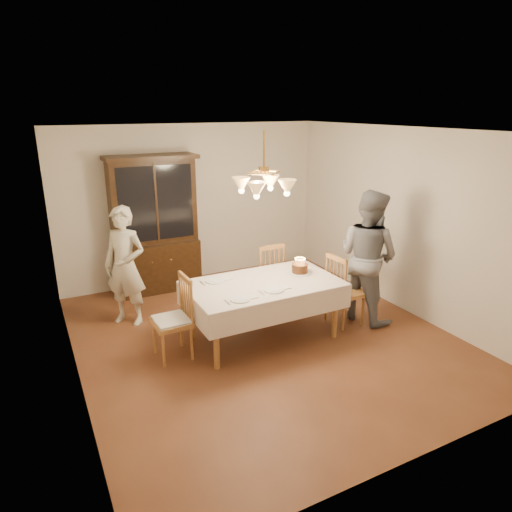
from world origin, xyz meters
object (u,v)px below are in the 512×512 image
china_hutch (155,227)px  birthday_cake (300,269)px  dining_table (263,288)px  chair_far_side (266,278)px  elderly_woman (125,266)px

china_hutch → birthday_cake: size_ratio=7.20×
china_hutch → birthday_cake: 2.56m
china_hutch → dining_table: bearing=-71.8°
dining_table → birthday_cake: birthday_cake is taller
dining_table → birthday_cake: (0.59, 0.08, 0.14)m
chair_far_side → birthday_cake: (0.09, -0.76, 0.38)m
china_hutch → elderly_woman: bearing=-124.5°
china_hutch → elderly_woman: china_hutch is taller
elderly_woman → birthday_cake: bearing=13.5°
elderly_woman → birthday_cake: 2.33m
chair_far_side → elderly_woman: size_ratio=0.61×
china_hutch → elderly_woman: size_ratio=1.32×
birthday_cake → chair_far_side: bearing=96.8°
china_hutch → birthday_cake: (1.32, -2.18, -0.22)m
birthday_cake → elderly_woman: bearing=150.2°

